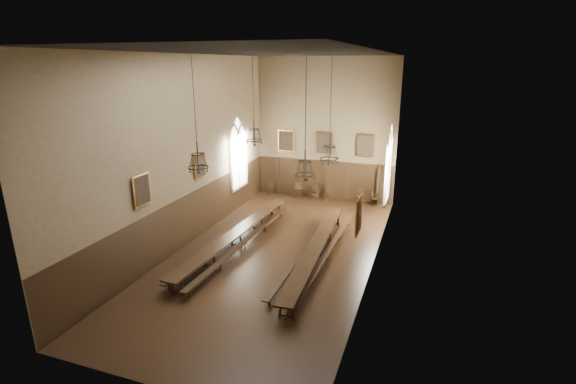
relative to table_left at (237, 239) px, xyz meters
The scene contains 32 objects.
floor 2.07m from the table_left, ahead, with size 9.00×18.00×0.02m, color black.
ceiling 8.84m from the table_left, ahead, with size 9.00×18.00×0.02m, color black.
wall_back 10.05m from the table_left, 77.24° to the left, with size 9.00×0.02×9.00m, color #746047.
wall_front 10.15m from the table_left, 77.39° to the right, with size 9.00×0.02×9.00m, color #746047.
wall_left 4.79m from the table_left, behind, with size 0.02×18.00×9.00m, color #746047.
wall_right 7.71m from the table_left, ahead, with size 0.02×18.00×9.00m, color #746047.
wainscot_panelling 2.20m from the table_left, ahead, with size 9.00×18.00×2.50m, color black, non-canonical shape.
table_left is the anchor object (origin of this frame).
table_right 4.04m from the table_left, ahead, with size 1.26×10.32×0.80m.
bench_left_outer 0.50m from the table_left, behind, with size 0.82×9.92×0.45m.
bench_left_inner 0.52m from the table_left, 12.67° to the right, with size 0.69×10.12×0.46m.
bench_right_inner 3.42m from the table_left, ahead, with size 0.31×9.64×0.43m.
bench_right_outer 4.51m from the table_left, ahead, with size 0.45×9.94×0.45m.
chair_0 8.61m from the table_left, 100.59° to the left, with size 0.44×0.44×0.86m.
chair_2 8.47m from the table_left, 87.12° to the left, with size 0.54×0.54×0.97m.
chair_3 8.63m from the table_left, 79.70° to the left, with size 0.45×0.45×0.94m.
chair_4 8.88m from the table_left, 74.18° to the left, with size 0.45×0.45×0.99m.
chair_6 9.63m from the table_left, 62.20° to the left, with size 0.52×0.52×1.03m.
chair_7 10.11m from the table_left, 57.34° to the left, with size 0.49×0.49×0.89m.
chandelier_back_left 5.28m from the table_left, 89.52° to the left, with size 0.86×0.86×4.30m.
chandelier_back_right 6.17m from the table_left, 35.25° to the left, with size 0.94×0.94×5.06m.
chandelier_front_left 5.15m from the table_left, 96.55° to the right, with size 0.83×0.83×4.57m.
chandelier_front_right 6.57m from the table_left, 29.82° to the right, with size 0.77×0.77×4.53m.
portrait_back_0 9.43m from the table_left, 93.71° to the left, with size 1.10×0.12×1.40m.
portrait_back_1 9.63m from the table_left, 77.05° to the left, with size 1.10×0.12×1.40m.
portrait_back_2 10.49m from the table_left, 62.32° to the left, with size 1.10×0.12×1.40m.
portrait_left_0 4.15m from the table_left, 158.18° to the left, with size 0.12×1.00×1.30m.
portrait_left_1 5.39m from the table_left, 123.46° to the right, with size 0.12×1.00×1.30m.
portrait_right_0 7.27m from the table_left, ahead, with size 0.12×1.00×1.30m.
portrait_right_1 8.03m from the table_left, 29.04° to the right, with size 0.12×1.00×1.30m.
window_right 8.96m from the table_left, 40.12° to the left, with size 0.20×2.20×4.60m, color white, non-canonical shape.
window_left 6.66m from the table_left, 113.82° to the left, with size 0.20×2.20×4.60m, color white, non-canonical shape.
Camera 1 is at (6.44, -16.70, 8.59)m, focal length 26.00 mm.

